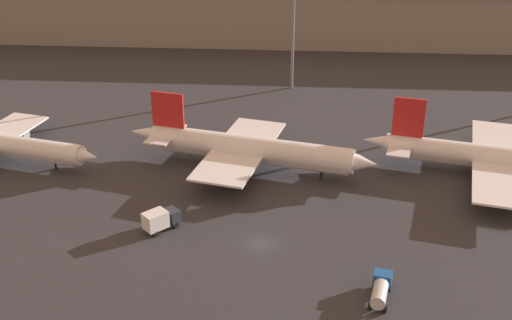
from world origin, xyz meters
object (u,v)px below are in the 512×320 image
at_px(airplane_2, 248,149).
at_px(airplane_3, 508,160).
at_px(service_vehicle_2, 160,219).
at_px(service_vehicle_3, 381,289).

height_order(airplane_2, airplane_3, airplane_2).
relative_size(airplane_3, service_vehicle_2, 8.80).
relative_size(airplane_2, service_vehicle_3, 6.71).
distance_m(airplane_2, airplane_3, 43.88).
relative_size(airplane_3, service_vehicle_3, 7.41).
bearing_deg(service_vehicle_3, airplane_2, 41.80).
relative_size(airplane_2, service_vehicle_2, 7.96).
distance_m(airplane_2, service_vehicle_3, 39.65).
height_order(airplane_3, service_vehicle_2, airplane_3).
xyz_separation_m(service_vehicle_2, service_vehicle_3, (30.46, -13.97, -0.28)).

